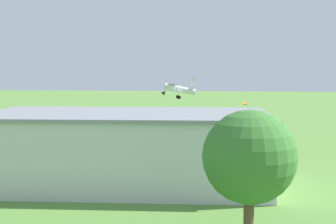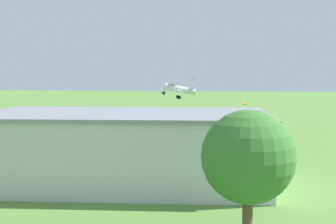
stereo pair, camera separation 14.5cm
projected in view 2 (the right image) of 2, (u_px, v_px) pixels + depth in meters
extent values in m
plane|color=#568438|center=(192.00, 134.00, 91.10)|extent=(400.00, 400.00, 0.00)
cube|color=silver|center=(126.00, 150.00, 50.63)|extent=(28.93, 16.66, 6.99)
cube|color=gray|center=(126.00, 114.00, 50.33)|extent=(29.56, 17.29, 0.35)
cube|color=#384251|center=(136.00, 145.00, 58.34)|extent=(9.87, 0.64, 5.73)
cylinder|color=silver|center=(180.00, 89.00, 89.52)|extent=(5.88, 2.45, 2.31)
cone|color=black|center=(163.00, 93.00, 89.23)|extent=(1.02, 1.00, 0.95)
cube|color=silver|center=(177.00, 91.00, 89.47)|extent=(3.35, 8.90, 0.40)
cube|color=silver|center=(173.00, 84.00, 89.29)|extent=(3.35, 8.90, 0.40)
cube|color=silver|center=(192.00, 80.00, 89.64)|extent=(1.33, 0.40, 1.50)
cube|color=silver|center=(193.00, 86.00, 89.75)|extent=(1.46, 2.74, 0.26)
cylinder|color=black|center=(178.00, 97.00, 90.54)|extent=(0.66, 0.28, 0.64)
cylinder|color=black|center=(179.00, 97.00, 88.66)|extent=(0.66, 0.28, 0.64)
cylinder|color=#332D28|center=(173.00, 87.00, 92.18)|extent=(0.38, 0.16, 1.42)
cylinder|color=#332D28|center=(177.00, 88.00, 86.59)|extent=(0.38, 0.16, 1.42)
cube|color=red|center=(248.00, 157.00, 63.05)|extent=(2.54, 4.69, 0.72)
cube|color=#2D3842|center=(248.00, 151.00, 63.00)|extent=(1.96, 2.73, 0.63)
cylinder|color=black|center=(258.00, 161.00, 61.65)|extent=(0.34, 0.67, 0.64)
cylinder|color=black|center=(244.00, 162.00, 61.51)|extent=(0.34, 0.67, 0.64)
cylinder|color=black|center=(252.00, 157.00, 64.65)|extent=(0.34, 0.67, 0.64)
cylinder|color=black|center=(239.00, 157.00, 64.51)|extent=(0.34, 0.67, 0.64)
cube|color=slate|center=(79.00, 151.00, 66.80)|extent=(1.80, 4.63, 0.79)
cube|color=#2D3842|center=(78.00, 147.00, 66.74)|extent=(1.58, 2.59, 0.54)
cylinder|color=black|center=(82.00, 157.00, 65.17)|extent=(0.22, 0.64, 0.64)
cylinder|color=black|center=(68.00, 156.00, 65.38)|extent=(0.22, 0.64, 0.64)
cylinder|color=black|center=(88.00, 153.00, 68.28)|extent=(0.22, 0.64, 0.64)
cylinder|color=black|center=(76.00, 152.00, 68.49)|extent=(0.22, 0.64, 0.64)
cube|color=#1E6B38|center=(24.00, 152.00, 66.68)|extent=(2.10, 4.34, 0.78)
cube|color=#2D3842|center=(23.00, 147.00, 66.62)|extent=(1.76, 2.47, 0.59)
cylinder|color=black|center=(27.00, 156.00, 65.24)|extent=(0.26, 0.65, 0.64)
cylinder|color=black|center=(13.00, 156.00, 65.32)|extent=(0.26, 0.65, 0.64)
cylinder|color=black|center=(34.00, 153.00, 68.10)|extent=(0.26, 0.65, 0.64)
cylinder|color=black|center=(21.00, 153.00, 68.19)|extent=(0.26, 0.65, 0.64)
cylinder|color=#B23333|center=(200.00, 150.00, 69.64)|extent=(0.42, 0.42, 0.90)
cylinder|color=#33723F|center=(200.00, 145.00, 69.58)|extent=(0.49, 0.49, 0.64)
sphere|color=#9E704C|center=(200.00, 142.00, 69.54)|extent=(0.24, 0.24, 0.24)
cylinder|color=beige|center=(211.00, 151.00, 69.54)|extent=(0.35, 0.35, 0.78)
cylinder|color=#33723F|center=(211.00, 146.00, 69.48)|extent=(0.41, 0.41, 0.55)
sphere|color=brown|center=(211.00, 143.00, 69.45)|extent=(0.21, 0.21, 0.21)
cylinder|color=beige|center=(62.00, 149.00, 71.21)|extent=(0.44, 0.44, 0.79)
cylinder|color=#3F3F47|center=(62.00, 144.00, 71.15)|extent=(0.52, 0.52, 0.56)
sphere|color=beige|center=(62.00, 141.00, 71.12)|extent=(0.21, 0.21, 0.21)
cylinder|color=beige|center=(55.00, 150.00, 69.79)|extent=(0.36, 0.36, 0.78)
cylinder|color=#72338C|center=(55.00, 146.00, 69.73)|extent=(0.43, 0.43, 0.55)
sphere|color=beige|center=(55.00, 143.00, 69.70)|extent=(0.21, 0.21, 0.21)
cylinder|color=orange|center=(104.00, 152.00, 68.30)|extent=(0.42, 0.42, 0.87)
cylinder|color=navy|center=(104.00, 146.00, 68.24)|extent=(0.50, 0.50, 0.62)
sphere|color=#9E704C|center=(104.00, 143.00, 68.20)|extent=(0.24, 0.24, 0.24)
cylinder|color=brown|center=(247.00, 215.00, 32.91)|extent=(0.69, 0.69, 3.99)
sphere|color=#38722D|center=(248.00, 157.00, 32.60)|extent=(6.27, 6.27, 6.27)
cylinder|color=silver|center=(247.00, 121.00, 85.17)|extent=(0.12, 0.12, 6.12)
cone|color=orange|center=(243.00, 104.00, 85.02)|extent=(1.15, 1.43, 0.60)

